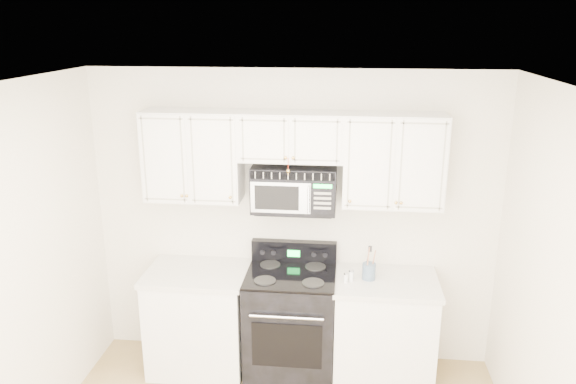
# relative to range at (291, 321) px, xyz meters

# --- Properties ---
(room) EXTENTS (3.51, 3.51, 2.61)m
(room) POSITION_rel_range_xyz_m (-0.01, -1.44, 0.82)
(room) COLOR tan
(room) RESTS_ON ground
(base_cabinet_left) EXTENTS (0.86, 0.65, 0.92)m
(base_cabinet_left) POSITION_rel_range_xyz_m (-0.81, 0.00, -0.06)
(base_cabinet_left) COLOR silver
(base_cabinet_left) RESTS_ON ground
(base_cabinet_right) EXTENTS (0.86, 0.65, 0.92)m
(base_cabinet_right) POSITION_rel_range_xyz_m (0.79, 0.00, -0.06)
(base_cabinet_right) COLOR silver
(base_cabinet_right) RESTS_ON ground
(range) EXTENTS (0.75, 0.68, 1.12)m
(range) POSITION_rel_range_xyz_m (0.00, 0.00, 0.00)
(range) COLOR black
(range) RESTS_ON ground
(upper_cabinets) EXTENTS (2.44, 0.37, 0.75)m
(upper_cabinets) POSITION_rel_range_xyz_m (-0.01, 0.15, 1.45)
(upper_cabinets) COLOR silver
(upper_cabinets) RESTS_ON ground
(microwave) EXTENTS (0.69, 0.40, 0.38)m
(microwave) POSITION_rel_range_xyz_m (0.01, 0.14, 1.16)
(microwave) COLOR black
(microwave) RESTS_ON ground
(utensil_crock) EXTENTS (0.11, 0.11, 0.29)m
(utensil_crock) POSITION_rel_range_xyz_m (0.65, -0.00, 0.51)
(utensil_crock) COLOR slate
(utensil_crock) RESTS_ON base_cabinet_right
(shaker_salt) EXTENTS (0.04, 0.04, 0.09)m
(shaker_salt) POSITION_rel_range_xyz_m (0.46, -0.09, 0.48)
(shaker_salt) COLOR white
(shaker_salt) RESTS_ON base_cabinet_right
(shaker_pepper) EXTENTS (0.04, 0.04, 0.10)m
(shaker_pepper) POSITION_rel_range_xyz_m (0.50, -0.05, 0.49)
(shaker_pepper) COLOR white
(shaker_pepper) RESTS_ON base_cabinet_right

